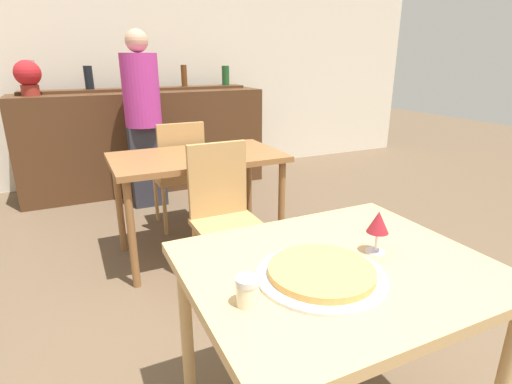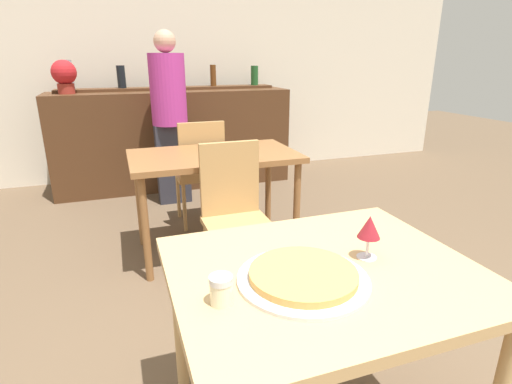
{
  "view_description": "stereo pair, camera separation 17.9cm",
  "coord_description": "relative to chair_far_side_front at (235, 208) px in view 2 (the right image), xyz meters",
  "views": [
    {
      "loc": [
        -0.78,
        -0.98,
        1.43
      ],
      "look_at": [
        -0.05,
        0.55,
        0.85
      ],
      "focal_mm": 28.0,
      "sensor_mm": 36.0,
      "label": 1
    },
    {
      "loc": [
        -0.61,
        -1.05,
        1.43
      ],
      "look_at": [
        -0.05,
        0.55,
        0.85
      ],
      "focal_mm": 28.0,
      "sensor_mm": 36.0,
      "label": 2
    }
  ],
  "objects": [
    {
      "name": "wall_back",
      "position": [
        -0.03,
        2.83,
        0.87
      ],
      "size": [
        8.0,
        0.05,
        2.8
      ],
      "color": "silver",
      "rests_on": "ground_plane"
    },
    {
      "name": "dining_table_near",
      "position": [
        -0.03,
        -1.19,
        0.14
      ],
      "size": [
        1.03,
        0.85,
        0.75
      ],
      "color": "tan",
      "rests_on": "ground_plane"
    },
    {
      "name": "dining_table_far",
      "position": [
        -0.0,
        0.52,
        0.15
      ],
      "size": [
        1.19,
        0.7,
        0.77
      ],
      "color": "brown",
      "rests_on": "ground_plane"
    },
    {
      "name": "bar_counter",
      "position": [
        -0.03,
        2.33,
        0.01
      ],
      "size": [
        2.6,
        0.56,
        1.08
      ],
      "color": "#4C2D19",
      "rests_on": "ground_plane"
    },
    {
      "name": "bar_back_shelf",
      "position": [
        -0.03,
        2.47,
        0.6
      ],
      "size": [
        2.39,
        0.24,
        0.32
      ],
      "color": "#4C2D19",
      "rests_on": "bar_counter"
    },
    {
      "name": "chair_far_side_front",
      "position": [
        0.0,
        0.0,
        0.0
      ],
      "size": [
        0.4,
        0.4,
        0.93
      ],
      "color": "tan",
      "rests_on": "ground_plane"
    },
    {
      "name": "chair_far_side_back",
      "position": [
        -0.0,
        1.03,
        0.0
      ],
      "size": [
        0.4,
        0.4,
        0.93
      ],
      "rotation": [
        0.0,
        0.0,
        3.14
      ],
      "color": "tan",
      "rests_on": "ground_plane"
    },
    {
      "name": "pizza_tray",
      "position": [
        -0.13,
        -1.24,
        0.24
      ],
      "size": [
        0.42,
        0.42,
        0.04
      ],
      "color": "silver",
      "rests_on": "dining_table_near"
    },
    {
      "name": "cheese_shaker",
      "position": [
        -0.41,
        -1.27,
        0.26
      ],
      "size": [
        0.07,
        0.07,
        0.09
      ],
      "color": "beige",
      "rests_on": "dining_table_near"
    },
    {
      "name": "person_standing",
      "position": [
        -0.14,
        1.75,
        0.37
      ],
      "size": [
        0.34,
        0.34,
        1.67
      ],
      "color": "#2D2D38",
      "rests_on": "ground_plane"
    },
    {
      "name": "wine_glass",
      "position": [
        0.15,
        -1.18,
        0.33
      ],
      "size": [
        0.08,
        0.08,
        0.16
      ],
      "color": "silver",
      "rests_on": "dining_table_near"
    },
    {
      "name": "potted_plant",
      "position": [
        -1.08,
        2.28,
        0.73
      ],
      "size": [
        0.24,
        0.24,
        0.33
      ],
      "color": "maroon",
      "rests_on": "bar_counter"
    }
  ]
}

